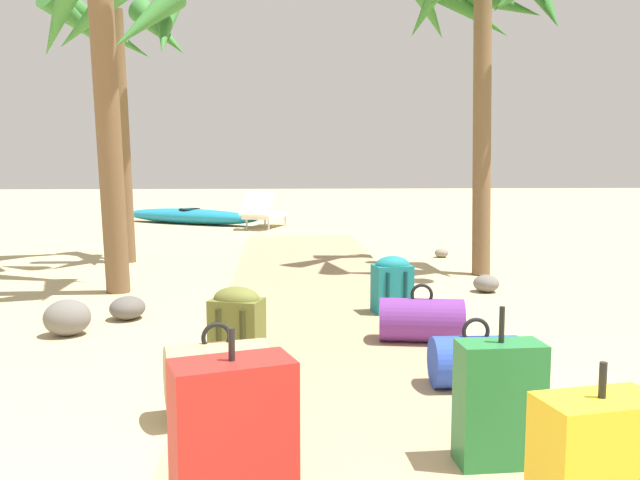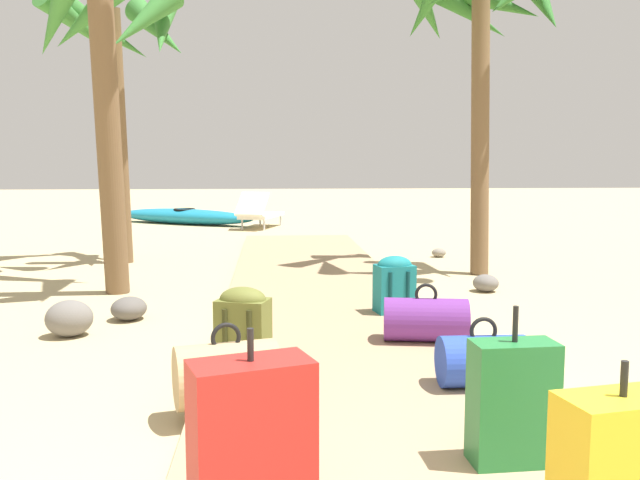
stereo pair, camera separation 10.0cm
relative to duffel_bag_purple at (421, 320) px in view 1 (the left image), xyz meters
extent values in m
plane|color=tan|center=(-0.66, 0.84, -0.24)|extent=(60.00, 60.00, 0.00)
cube|color=tan|center=(-0.66, 1.90, -0.20)|extent=(1.81, 10.67, 0.08)
cylinder|color=#6B2D84|center=(0.00, 0.00, 0.00)|extent=(0.65, 0.41, 0.32)
torus|color=black|center=(0.00, 0.00, 0.19)|extent=(0.17, 0.05, 0.16)
cube|color=red|center=(-1.20, -2.39, 0.14)|extent=(0.48, 0.35, 0.60)
cylinder|color=black|center=(-1.20, -2.39, 0.50)|extent=(0.02, 0.02, 0.12)
cube|color=olive|center=(-1.31, -0.50, 0.06)|extent=(0.37, 0.31, 0.43)
ellipsoid|color=olive|center=(-1.31, -0.50, 0.27)|extent=(0.36, 0.29, 0.16)
cylinder|color=#333516|center=(-1.42, -0.57, 0.06)|extent=(0.05, 0.05, 0.35)
cylinder|color=#333516|center=(-1.26, -0.62, 0.06)|extent=(0.05, 0.05, 0.35)
cube|color=#197A7F|center=(-0.06, 0.96, 0.05)|extent=(0.36, 0.28, 0.42)
ellipsoid|color=#197A7F|center=(-0.06, 0.96, 0.26)|extent=(0.34, 0.27, 0.16)
cylinder|color=#0C3D3F|center=(-0.11, 0.83, 0.05)|extent=(0.04, 0.04, 0.33)
cylinder|color=#0C3D3F|center=(0.05, 0.87, 0.05)|extent=(0.04, 0.04, 0.33)
cylinder|color=#2847B7|center=(0.10, -1.00, -0.01)|extent=(0.50, 0.30, 0.30)
torus|color=black|center=(0.10, -1.00, 0.17)|extent=(0.16, 0.02, 0.16)
cube|color=#237538|center=(-0.09, -2.00, 0.11)|extent=(0.37, 0.20, 0.54)
cylinder|color=black|center=(-0.09, -2.00, 0.46)|extent=(0.02, 0.02, 0.16)
cylinder|color=tan|center=(-1.37, -1.21, 0.01)|extent=(0.61, 0.47, 0.34)
torus|color=black|center=(-1.37, -1.21, 0.21)|extent=(0.16, 0.06, 0.16)
cylinder|color=black|center=(-0.03, -2.78, 0.47)|extent=(0.02, 0.02, 0.11)
cylinder|color=brown|center=(-3.16, 4.51, 1.44)|extent=(0.24, 0.56, 3.38)
cone|color=#387A33|center=(-2.54, 4.55, 2.92)|extent=(0.44, 1.21, 1.07)
cone|color=#387A33|center=(-2.66, 4.94, 2.95)|extent=(1.13, 1.23, 1.04)
cone|color=#387A33|center=(-3.42, 5.11, 2.98)|extent=(1.36, 0.86, 0.96)
cone|color=#387A33|center=(-3.70, 4.87, 2.99)|extent=(1.04, 1.30, 0.90)
cone|color=#387A33|center=(-3.77, 4.08, 2.96)|extent=(1.12, 1.39, 1.10)
cone|color=#387A33|center=(-3.35, 3.96, 2.93)|extent=(1.19, 0.72, 0.99)
cone|color=#387A33|center=(-2.70, 4.10, 2.93)|extent=(1.06, 1.12, 1.05)
cylinder|color=brown|center=(1.45, 3.44, 1.53)|extent=(0.22, 0.46, 3.54)
cone|color=#2D6B28|center=(1.78, 3.92, 3.17)|extent=(1.20, 0.97, 0.79)
cone|color=#2D6B28|center=(1.39, 4.13, 3.14)|extent=(1.40, 0.49, 0.99)
cone|color=#2D6B28|center=(0.81, 3.85, 3.15)|extent=(1.12, 1.48, 1.02)
cylinder|color=brown|center=(-2.76, 2.24, 1.79)|extent=(0.25, 0.67, 4.06)
cube|color=white|center=(-1.32, 9.59, 0.02)|extent=(1.01, 1.52, 0.08)
cube|color=white|center=(-1.51, 9.03, 0.30)|extent=(0.73, 0.68, 0.48)
cylinder|color=silver|center=(-1.37, 10.20, -0.13)|extent=(0.04, 0.04, 0.22)
cylinder|color=silver|center=(-0.91, 10.05, -0.13)|extent=(0.04, 0.04, 0.22)
cylinder|color=silver|center=(-1.72, 9.14, -0.13)|extent=(0.04, 0.04, 0.22)
cylinder|color=silver|center=(-1.27, 8.98, -0.13)|extent=(0.04, 0.04, 0.22)
ellipsoid|color=teal|center=(-3.08, 10.53, -0.07)|extent=(3.50, 2.44, 0.35)
torus|color=black|center=(-3.08, 10.53, 0.09)|extent=(0.67, 0.67, 0.05)
ellipsoid|color=slate|center=(-2.73, 0.63, -0.09)|extent=(0.45, 0.42, 0.29)
ellipsoid|color=slate|center=(1.18, 2.22, -0.15)|extent=(0.36, 0.36, 0.19)
ellipsoid|color=gray|center=(1.33, 4.87, -0.17)|extent=(0.26, 0.25, 0.13)
ellipsoid|color=#5B5651|center=(-2.38, 1.18, -0.14)|extent=(0.38, 0.41, 0.21)
camera|label=1|loc=(-1.02, -4.72, 1.14)|focal=37.55mm
camera|label=2|loc=(-1.12, -4.72, 1.14)|focal=37.55mm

